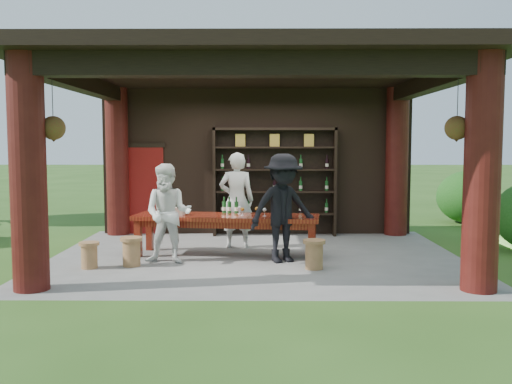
{
  "coord_description": "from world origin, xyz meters",
  "views": [
    {
      "loc": [
        0.09,
        -10.28,
        2.06
      ],
      "look_at": [
        0.0,
        0.4,
        1.15
      ],
      "focal_mm": 40.0,
      "sensor_mm": 36.0,
      "label": 1
    }
  ],
  "objects_px": {
    "wine_shelf": "(275,182)",
    "tasting_table": "(226,221)",
    "guest_man": "(283,208)",
    "guest_woman": "(168,214)",
    "stool_near_right": "(314,254)",
    "host": "(237,200)",
    "stool_far_left": "(89,254)",
    "stool_near_left": "(131,251)",
    "napkin_basket": "(177,211)"
  },
  "relations": [
    {
      "from": "guest_woman",
      "to": "stool_near_right",
      "type": "bearing_deg",
      "value": -5.47
    },
    {
      "from": "tasting_table",
      "to": "napkin_basket",
      "type": "distance_m",
      "value": 0.93
    },
    {
      "from": "napkin_basket",
      "to": "guest_man",
      "type": "bearing_deg",
      "value": -16.35
    },
    {
      "from": "tasting_table",
      "to": "guest_woman",
      "type": "height_order",
      "value": "guest_woman"
    },
    {
      "from": "stool_near_left",
      "to": "host",
      "type": "relative_size",
      "value": 0.26
    },
    {
      "from": "tasting_table",
      "to": "stool_near_right",
      "type": "xyz_separation_m",
      "value": [
        1.51,
        -1.14,
        -0.38
      ]
    },
    {
      "from": "wine_shelf",
      "to": "tasting_table",
      "type": "height_order",
      "value": "wine_shelf"
    },
    {
      "from": "wine_shelf",
      "to": "tasting_table",
      "type": "xyz_separation_m",
      "value": [
        -0.94,
        -2.35,
        -0.57
      ]
    },
    {
      "from": "stool_near_left",
      "to": "stool_far_left",
      "type": "height_order",
      "value": "stool_near_left"
    },
    {
      "from": "stool_far_left",
      "to": "guest_man",
      "type": "distance_m",
      "value": 3.34
    },
    {
      "from": "host",
      "to": "guest_woman",
      "type": "distance_m",
      "value": 1.88
    },
    {
      "from": "host",
      "to": "wine_shelf",
      "type": "bearing_deg",
      "value": -118.12
    },
    {
      "from": "stool_near_left",
      "to": "napkin_basket",
      "type": "relative_size",
      "value": 1.89
    },
    {
      "from": "stool_near_right",
      "to": "guest_woman",
      "type": "distance_m",
      "value": 2.58
    },
    {
      "from": "stool_near_left",
      "to": "host",
      "type": "height_order",
      "value": "host"
    },
    {
      "from": "host",
      "to": "guest_man",
      "type": "xyz_separation_m",
      "value": [
        0.86,
        -1.39,
        -0.0
      ]
    },
    {
      "from": "stool_near_left",
      "to": "guest_man",
      "type": "xyz_separation_m",
      "value": [
        2.56,
        0.36,
        0.68
      ]
    },
    {
      "from": "stool_near_right",
      "to": "guest_woman",
      "type": "height_order",
      "value": "guest_woman"
    },
    {
      "from": "wine_shelf",
      "to": "tasting_table",
      "type": "distance_m",
      "value": 2.6
    },
    {
      "from": "tasting_table",
      "to": "host",
      "type": "relative_size",
      "value": 1.84
    },
    {
      "from": "host",
      "to": "guest_man",
      "type": "relative_size",
      "value": 1.0
    },
    {
      "from": "wine_shelf",
      "to": "host",
      "type": "height_order",
      "value": "wine_shelf"
    },
    {
      "from": "stool_far_left",
      "to": "stool_near_left",
      "type": "bearing_deg",
      "value": 15.37
    },
    {
      "from": "stool_near_right",
      "to": "stool_far_left",
      "type": "height_order",
      "value": "stool_near_right"
    },
    {
      "from": "stool_near_right",
      "to": "host",
      "type": "relative_size",
      "value": 0.26
    },
    {
      "from": "tasting_table",
      "to": "stool_far_left",
      "type": "height_order",
      "value": "tasting_table"
    },
    {
      "from": "stool_near_left",
      "to": "guest_man",
      "type": "relative_size",
      "value": 0.26
    },
    {
      "from": "tasting_table",
      "to": "wine_shelf",
      "type": "bearing_deg",
      "value": 68.16
    },
    {
      "from": "tasting_table",
      "to": "host",
      "type": "bearing_deg",
      "value": 79.41
    },
    {
      "from": "stool_far_left",
      "to": "host",
      "type": "xyz_separation_m",
      "value": [
        2.36,
        1.94,
        0.71
      ]
    },
    {
      "from": "stool_near_left",
      "to": "napkin_basket",
      "type": "bearing_deg",
      "value": 55.7
    },
    {
      "from": "stool_far_left",
      "to": "host",
      "type": "bearing_deg",
      "value": 39.37
    },
    {
      "from": "guest_man",
      "to": "napkin_basket",
      "type": "height_order",
      "value": "guest_man"
    },
    {
      "from": "guest_man",
      "to": "wine_shelf",
      "type": "bearing_deg",
      "value": 68.06
    },
    {
      "from": "wine_shelf",
      "to": "guest_man",
      "type": "height_order",
      "value": "wine_shelf"
    },
    {
      "from": "host",
      "to": "guest_woman",
      "type": "relative_size",
      "value": 1.1
    },
    {
      "from": "wine_shelf",
      "to": "napkin_basket",
      "type": "relative_size",
      "value": 10.54
    },
    {
      "from": "stool_far_left",
      "to": "guest_woman",
      "type": "bearing_deg",
      "value": 18.9
    },
    {
      "from": "guest_man",
      "to": "napkin_basket",
      "type": "bearing_deg",
      "value": 140.24
    },
    {
      "from": "wine_shelf",
      "to": "stool_far_left",
      "type": "distance_m",
      "value": 4.78
    },
    {
      "from": "tasting_table",
      "to": "stool_near_right",
      "type": "bearing_deg",
      "value": -37.0
    },
    {
      "from": "wine_shelf",
      "to": "stool_near_right",
      "type": "height_order",
      "value": "wine_shelf"
    },
    {
      "from": "napkin_basket",
      "to": "stool_near_right",
      "type": "bearing_deg",
      "value": -25.05
    },
    {
      "from": "stool_near_right",
      "to": "guest_woman",
      "type": "bearing_deg",
      "value": 169.72
    },
    {
      "from": "stool_near_right",
      "to": "napkin_basket",
      "type": "height_order",
      "value": "napkin_basket"
    },
    {
      "from": "guest_woman",
      "to": "napkin_basket",
      "type": "xyz_separation_m",
      "value": [
        0.05,
        0.68,
        -0.04
      ]
    },
    {
      "from": "stool_far_left",
      "to": "wine_shelf",
      "type": "bearing_deg",
      "value": 47.76
    },
    {
      "from": "wine_shelf",
      "to": "stool_near_right",
      "type": "relative_size",
      "value": 5.64
    },
    {
      "from": "tasting_table",
      "to": "stool_near_left",
      "type": "distance_m",
      "value": 1.85
    },
    {
      "from": "stool_near_left",
      "to": "napkin_basket",
      "type": "height_order",
      "value": "napkin_basket"
    }
  ]
}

